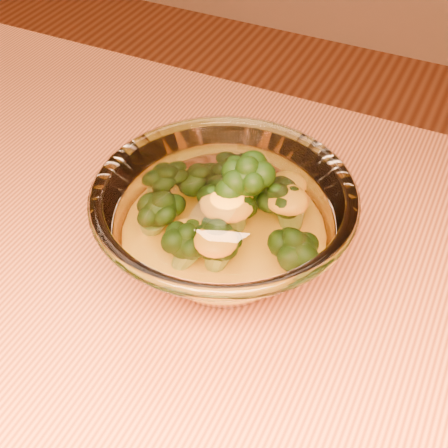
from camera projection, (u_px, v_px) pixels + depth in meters
name	position (u px, v px, depth m)	size (l,w,h in m)	color
table	(69.00, 374.00, 0.59)	(1.20, 0.80, 0.75)	#C2683A
glass_bowl	(224.00, 228.00, 0.52)	(0.22, 0.22, 0.10)	white
cheese_sauce	(224.00, 245.00, 0.54)	(0.12, 0.12, 0.03)	orange
broccoli_heap	(230.00, 209.00, 0.52)	(0.16, 0.13, 0.08)	black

